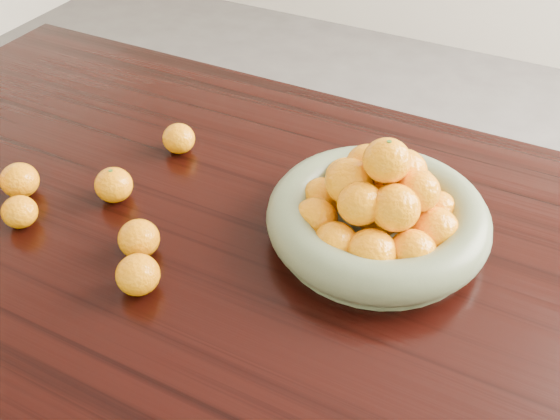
% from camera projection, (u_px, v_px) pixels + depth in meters
% --- Properties ---
extents(dining_table, '(2.00, 1.00, 0.75)m').
position_uv_depth(dining_table, '(274.00, 270.00, 1.16)').
color(dining_table, black).
rests_on(dining_table, ground).
extents(fruit_bowl, '(0.38, 0.38, 0.20)m').
position_uv_depth(fruit_bowl, '(378.00, 213.00, 1.06)').
color(fruit_bowl, '#6A7555').
rests_on(fruit_bowl, dining_table).
extents(loose_orange_0, '(0.07, 0.07, 0.07)m').
position_uv_depth(loose_orange_0, '(114.00, 185.00, 1.16)').
color(loose_orange_0, '#FF9B07').
rests_on(loose_orange_0, dining_table).
extents(loose_orange_1, '(0.07, 0.07, 0.07)m').
position_uv_depth(loose_orange_1, '(139.00, 239.00, 1.05)').
color(loose_orange_1, '#FF9B07').
rests_on(loose_orange_1, dining_table).
extents(loose_orange_2, '(0.07, 0.07, 0.07)m').
position_uv_depth(loose_orange_2, '(138.00, 275.00, 0.98)').
color(loose_orange_2, '#FF9B07').
rests_on(loose_orange_2, dining_table).
extents(loose_orange_3, '(0.07, 0.07, 0.06)m').
position_uv_depth(loose_orange_3, '(179.00, 139.00, 1.28)').
color(loose_orange_3, '#FF9B07').
rests_on(loose_orange_3, dining_table).
extents(loose_orange_4, '(0.06, 0.06, 0.06)m').
position_uv_depth(loose_orange_4, '(20.00, 212.00, 1.10)').
color(loose_orange_4, '#FF9B07').
rests_on(loose_orange_4, dining_table).
extents(loose_orange_5, '(0.07, 0.07, 0.07)m').
position_uv_depth(loose_orange_5, '(20.00, 180.00, 1.17)').
color(loose_orange_5, '#FF9B07').
rests_on(loose_orange_5, dining_table).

